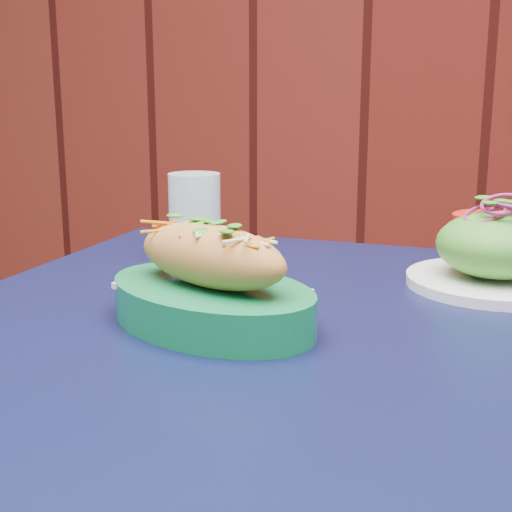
% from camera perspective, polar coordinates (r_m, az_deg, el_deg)
% --- Properties ---
extents(cafe_table, '(0.83, 0.83, 0.75)m').
position_cam_1_polar(cafe_table, '(0.73, 4.26, -12.34)').
color(cafe_table, black).
rests_on(cafe_table, ground).
extents(banh_mi_basket, '(0.27, 0.23, 0.11)m').
position_cam_1_polar(banh_mi_basket, '(0.69, -3.61, -2.28)').
color(banh_mi_basket, '#10713D').
rests_on(banh_mi_basket, cafe_table).
extents(salad_plate, '(0.20, 0.20, 0.11)m').
position_cam_1_polar(salad_plate, '(0.87, 18.64, 0.27)').
color(salad_plate, white).
rests_on(salad_plate, cafe_table).
extents(water_glass, '(0.07, 0.07, 0.11)m').
position_cam_1_polar(water_glass, '(0.98, -4.92, 3.25)').
color(water_glass, silver).
rests_on(water_glass, cafe_table).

